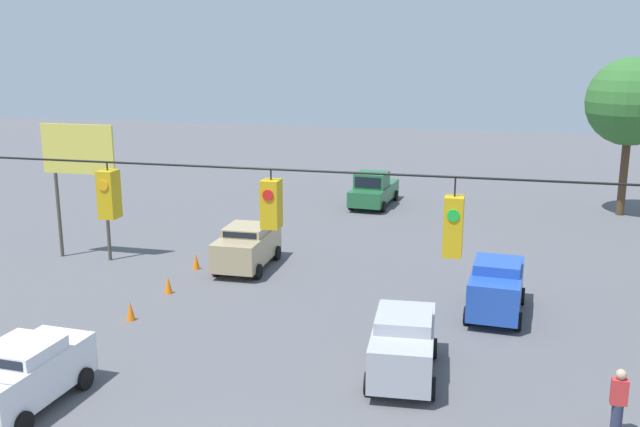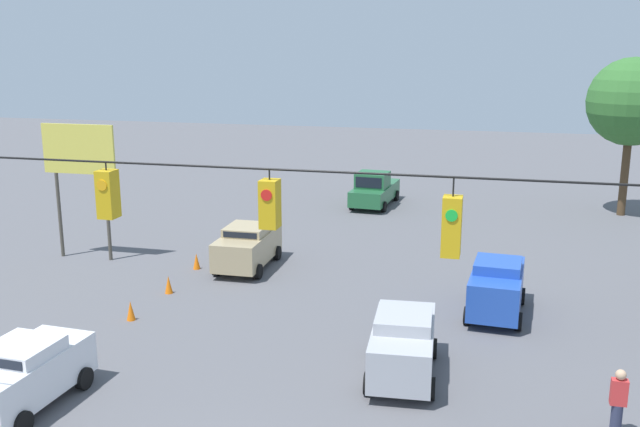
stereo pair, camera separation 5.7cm
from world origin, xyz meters
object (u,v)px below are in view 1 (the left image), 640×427
sedan_white_parked_shoulder (25,373)px  traffic_cone_second (80,345)px  pedestrian (618,402)px  sedan_tan_withflow_far (247,246)px  traffic_cone_nearest (27,388)px  sedan_blue_oncoming_far (496,286)px  roadside_billboard (79,161)px  traffic_cone_fifth (196,261)px  sedan_silver_crossing_near (403,343)px  traffic_cone_fourth (168,285)px  traffic_cone_farthest (222,244)px  pickup_truck_green_withflow_deep (373,190)px  overhead_signal_span (197,283)px  traffic_cone_third (131,311)px  tree_horizon_left (631,102)px

sedan_white_parked_shoulder → traffic_cone_second: (0.39, -3.24, -0.60)m
traffic_cone_second → pedestrian: size_ratio=0.40×
sedan_tan_withflow_far → traffic_cone_nearest: sedan_tan_withflow_far is taller
sedan_tan_withflow_far → traffic_cone_second: 10.13m
traffic_cone_nearest → traffic_cone_second: (0.19, -2.95, 0.00)m
sedan_blue_oncoming_far → roadside_billboard: size_ratio=0.68×
traffic_cone_second → traffic_cone_fifth: 9.13m
sedan_blue_oncoming_far → sedan_silver_crossing_near: sedan_blue_oncoming_far is taller
traffic_cone_fourth → pedestrian: size_ratio=0.40×
traffic_cone_second → pedestrian: 15.78m
sedan_tan_withflow_far → traffic_cone_second: (2.09, 9.89, -0.64)m
traffic_cone_farthest → roadside_billboard: 7.46m
traffic_cone_fifth → pedestrian: (-15.76, 10.11, 0.55)m
sedan_tan_withflow_far → traffic_cone_second: bearing=78.0°
pickup_truck_green_withflow_deep → traffic_cone_second: (5.40, 23.42, -0.62)m
sedan_silver_crossing_near → roadside_billboard: size_ratio=0.69×
traffic_cone_fifth → overhead_signal_span: bearing=114.1°
overhead_signal_span → traffic_cone_fifth: bearing=-65.9°
overhead_signal_span → sedan_silver_crossing_near: (-3.01, -7.78, -4.24)m
traffic_cone_fourth → traffic_cone_fifth: same height
sedan_white_parked_shoulder → traffic_cone_fourth: (0.22, -9.20, -0.60)m
sedan_white_parked_shoulder → traffic_cone_fifth: bearing=-88.1°
pickup_truck_green_withflow_deep → traffic_cone_third: 21.05m
sedan_blue_oncoming_far → traffic_cone_fourth: bearing=3.9°
pedestrian → traffic_cone_nearest: bearing=7.2°
traffic_cone_fourth → sedan_blue_oncoming_far: bearing=-176.1°
pickup_truck_green_withflow_deep → traffic_cone_third: pickup_truck_green_withflow_deep is taller
traffic_cone_farthest → tree_horizon_left: 24.00m
traffic_cone_farthest → pedestrian: pedestrian is taller
overhead_signal_span → pickup_truck_green_withflow_deep: (1.68, -30.13, -4.27)m
sedan_white_parked_shoulder → traffic_cone_nearest: sedan_white_parked_shoulder is taller
traffic_cone_nearest → traffic_cone_fourth: 8.91m
sedan_silver_crossing_near → pedestrian: bearing=160.1°
sedan_blue_oncoming_far → traffic_cone_fifth: sedan_blue_oncoming_far is taller
traffic_cone_third → pedestrian: (-15.63, 4.03, 0.55)m
sedan_white_parked_shoulder → roadside_billboard: 14.47m
sedan_blue_oncoming_far → traffic_cone_second: 14.46m
sedan_silver_crossing_near → traffic_cone_farthest: size_ratio=5.99×
sedan_tan_withflow_far → pedestrian: sedan_tan_withflow_far is taller
traffic_cone_fourth → traffic_cone_farthest: same height
sedan_tan_withflow_far → traffic_cone_third: sedan_tan_withflow_far is taller
sedan_white_parked_shoulder → traffic_cone_fourth: bearing=-88.6°
roadside_billboard → pedestrian: (-21.35, 10.43, -3.60)m
traffic_cone_fifth → tree_horizon_left: (-19.64, -15.30, 6.08)m
traffic_cone_farthest → roadside_billboard: (5.69, 2.45, 4.15)m
pickup_truck_green_withflow_deep → traffic_cone_farthest: bearing=65.3°
traffic_cone_farthest → traffic_cone_nearest: bearing=90.4°
traffic_cone_third → traffic_cone_farthest: 8.84m
traffic_cone_fifth → tree_horizon_left: size_ratio=0.08×
pedestrian → tree_horizon_left: size_ratio=0.20×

